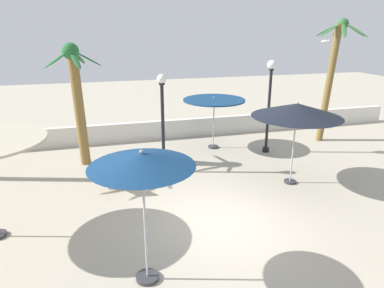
# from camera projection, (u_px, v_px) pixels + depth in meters

# --- Properties ---
(ground_plane) EXTENTS (56.00, 56.00, 0.00)m
(ground_plane) POSITION_uv_depth(u_px,v_px,m) (219.00, 223.00, 9.65)
(ground_plane) COLOR #B2A893
(boundary_wall) EXTENTS (25.20, 0.30, 0.89)m
(boundary_wall) POSITION_uv_depth(u_px,v_px,m) (164.00, 129.00, 16.88)
(boundary_wall) COLOR silver
(boundary_wall) RESTS_ON ground_plane
(patio_umbrella_1) EXTENTS (2.96, 2.96, 2.87)m
(patio_umbrella_1) POSITION_uv_depth(u_px,v_px,m) (297.00, 110.00, 11.32)
(patio_umbrella_1) COLOR #333338
(patio_umbrella_1) RESTS_ON ground_plane
(patio_umbrella_2) EXTENTS (2.69, 2.69, 2.33)m
(patio_umbrella_2) POSITION_uv_depth(u_px,v_px,m) (214.00, 102.00, 15.02)
(patio_umbrella_2) COLOR #333338
(patio_umbrella_2) RESTS_ON ground_plane
(patio_umbrella_3) EXTENTS (2.10, 2.10, 2.97)m
(patio_umbrella_3) POSITION_uv_depth(u_px,v_px,m) (142.00, 162.00, 6.63)
(patio_umbrella_3) COLOR #333338
(patio_umbrella_3) RESTS_ON ground_plane
(palm_tree_1) EXTENTS (2.04, 2.05, 4.66)m
(palm_tree_1) POSITION_uv_depth(u_px,v_px,m) (77.00, 93.00, 12.94)
(palm_tree_1) COLOR olive
(palm_tree_1) RESTS_ON ground_plane
(palm_tree_2) EXTENTS (2.50, 2.40, 5.56)m
(palm_tree_2) POSITION_uv_depth(u_px,v_px,m) (333.00, 68.00, 15.71)
(palm_tree_2) COLOR brown
(palm_tree_2) RESTS_ON ground_plane
(lamp_post_0) EXTENTS (0.38, 0.38, 3.92)m
(lamp_post_0) POSITION_uv_depth(u_px,v_px,m) (270.00, 96.00, 14.38)
(lamp_post_0) COLOR black
(lamp_post_0) RESTS_ON ground_plane
(lamp_post_1) EXTENTS (0.34, 0.34, 3.64)m
(lamp_post_1) POSITION_uv_depth(u_px,v_px,m) (163.00, 117.00, 12.38)
(lamp_post_1) COLOR black
(lamp_post_1) RESTS_ON ground_plane
(lounge_chair_0) EXTENTS (0.77, 1.93, 0.84)m
(lounge_chair_0) POSITION_uv_depth(u_px,v_px,m) (117.00, 173.00, 11.92)
(lounge_chair_0) COLOR #B7B7BC
(lounge_chair_0) RESTS_ON ground_plane
(seagull_0) EXTENTS (0.57, 1.01, 0.14)m
(seagull_0) POSITION_uv_depth(u_px,v_px,m) (325.00, 41.00, 15.89)
(seagull_0) COLOR white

